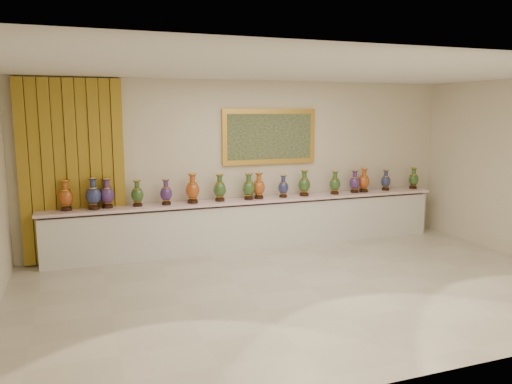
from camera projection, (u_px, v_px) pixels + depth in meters
The scene contains 20 objects.
ground at pixel (308, 288), 7.01m from camera, with size 8.00×8.00×0.00m, color beige.
room at pixel (108, 165), 8.18m from camera, with size 8.00×8.00×8.00m.
counter at pixel (254, 224), 9.05m from camera, with size 7.28×0.48×0.90m.
vase_0 at pixel (66, 197), 7.89m from camera, with size 0.29×0.29×0.49m.
vase_1 at pixel (93, 195), 7.97m from camera, with size 0.27×0.27×0.52m.
vase_2 at pixel (107, 195), 8.10m from camera, with size 0.28×0.28×0.49m.
vase_3 at pixel (137, 195), 8.24m from camera, with size 0.27×0.27×0.44m.
vase_4 at pixel (166, 193), 8.37m from camera, with size 0.24×0.24×0.43m.
vase_5 at pixel (193, 190), 8.52m from camera, with size 0.29×0.29×0.51m.
vase_6 at pixel (220, 189), 8.71m from camera, with size 0.26×0.26×0.48m.
vase_7 at pixel (249, 188), 8.85m from camera, with size 0.22×0.22×0.47m.
vase_8 at pixel (259, 187), 8.94m from camera, with size 0.28×0.28×0.47m.
vase_9 at pixel (283, 187), 9.09m from camera, with size 0.25×0.25×0.41m.
vase_10 at pixel (304, 184), 9.25m from camera, with size 0.24×0.24×0.48m.
vase_11 at pixel (335, 184), 9.43m from camera, with size 0.24×0.24×0.44m.
vase_12 at pixel (355, 183), 9.62m from camera, with size 0.23×0.23×0.43m.
vase_13 at pixel (364, 181), 9.68m from camera, with size 0.23×0.23×0.47m.
vase_14 at pixel (386, 181), 9.90m from camera, with size 0.23×0.23×0.41m.
vase_15 at pixel (414, 179), 10.11m from camera, with size 0.24×0.24×0.43m.
label_card at pixel (138, 207), 8.15m from camera, with size 0.10×0.06×0.00m, color white.
Camera 1 is at (-2.99, -6.05, 2.47)m, focal length 35.00 mm.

